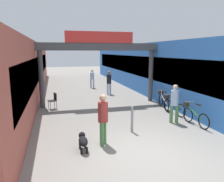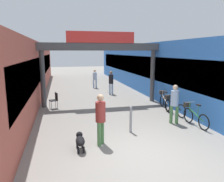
# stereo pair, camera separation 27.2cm
# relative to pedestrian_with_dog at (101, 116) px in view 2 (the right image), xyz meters

# --- Properties ---
(ground_plane) EXTENTS (80.00, 80.00, 0.00)m
(ground_plane) POSITION_rel_pedestrian_with_dog_xyz_m (1.10, -0.88, -1.02)
(ground_plane) COLOR gray
(storefront_left) EXTENTS (3.00, 26.00, 3.74)m
(storefront_left) POSITION_rel_pedestrian_with_dog_xyz_m (-3.99, 10.12, 0.86)
(storefront_left) COLOR #B25142
(storefront_left) RESTS_ON ground_plane
(storefront_right) EXTENTS (3.00, 26.00, 3.74)m
(storefront_right) POSITION_rel_pedestrian_with_dog_xyz_m (6.19, 10.12, 0.86)
(storefront_right) COLOR blue
(storefront_right) RESTS_ON ground_plane
(arcade_sign_gateway) EXTENTS (7.40, 0.47, 4.28)m
(arcade_sign_gateway) POSITION_rel_pedestrian_with_dog_xyz_m (1.10, 5.87, 2.05)
(arcade_sign_gateway) COLOR #4C4C4F
(arcade_sign_gateway) RESTS_ON ground_plane
(pedestrian_with_dog) EXTENTS (0.47, 0.47, 1.76)m
(pedestrian_with_dog) POSITION_rel_pedestrian_with_dog_xyz_m (0.00, 0.00, 0.00)
(pedestrian_with_dog) COLOR #4C7F47
(pedestrian_with_dog) RESTS_ON ground_plane
(pedestrian_companion) EXTENTS (0.45, 0.45, 1.73)m
(pedestrian_companion) POSITION_rel_pedestrian_with_dog_xyz_m (3.57, 1.47, -0.02)
(pedestrian_companion) COLOR #4C7F47
(pedestrian_companion) RESTS_ON ground_plane
(pedestrian_carrying_crate) EXTENTS (0.45, 0.45, 1.74)m
(pedestrian_carrying_crate) POSITION_rel_pedestrian_with_dog_xyz_m (2.36, 8.61, -0.02)
(pedestrian_carrying_crate) COLOR #A5BFE0
(pedestrian_carrying_crate) RESTS_ON ground_plane
(pedestrian_elderly_walking) EXTENTS (0.45, 0.45, 1.60)m
(pedestrian_elderly_walking) POSITION_rel_pedestrian_with_dog_xyz_m (1.63, 11.68, -0.10)
(pedestrian_elderly_walking) COLOR #A5BFE0
(pedestrian_elderly_walking) RESTS_ON ground_plane
(dog_on_leash) EXTENTS (0.29, 0.72, 0.54)m
(dog_on_leash) POSITION_rel_pedestrian_with_dog_xyz_m (-0.73, -0.27, -0.68)
(dog_on_leash) COLOR black
(dog_on_leash) RESTS_ON ground_plane
(bicycle_green_nearest) EXTENTS (0.46, 1.69, 0.98)m
(bicycle_green_nearest) POSITION_rel_pedestrian_with_dog_xyz_m (4.27, 1.02, -0.58)
(bicycle_green_nearest) COLOR black
(bicycle_green_nearest) RESTS_ON ground_plane
(bicycle_black_second) EXTENTS (0.46, 1.68, 0.98)m
(bicycle_black_second) POSITION_rel_pedestrian_with_dog_xyz_m (4.24, 2.74, -0.58)
(bicycle_black_second) COLOR black
(bicycle_black_second) RESTS_ON ground_plane
(bicycle_silver_third) EXTENTS (0.46, 1.68, 0.98)m
(bicycle_silver_third) POSITION_rel_pedestrian_with_dog_xyz_m (4.36, 4.00, -0.58)
(bicycle_silver_third) COLOR black
(bicycle_silver_third) RESTS_ON ground_plane
(bollard_post_metal) EXTENTS (0.10, 0.10, 1.06)m
(bollard_post_metal) POSITION_rel_pedestrian_with_dog_xyz_m (1.36, 0.87, -0.48)
(bollard_post_metal) COLOR gray
(bollard_post_metal) RESTS_ON ground_plane
(cafe_chair_black_nearer) EXTENTS (0.51, 0.51, 0.89)m
(cafe_chair_black_nearer) POSITION_rel_pedestrian_with_dog_xyz_m (-1.63, 5.34, -0.47)
(cafe_chair_black_nearer) COLOR gray
(cafe_chair_black_nearer) RESTS_ON ground_plane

